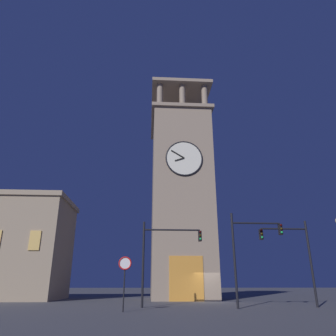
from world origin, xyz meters
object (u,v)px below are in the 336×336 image
object	(u,v)px
clocktower	(181,198)
traffic_signal_near	(294,249)
traffic_signal_mid	(249,245)
no_horn_sign	(125,268)
traffic_signal_far	(163,249)

from	to	relation	value
clocktower	traffic_signal_near	world-z (taller)	clocktower
traffic_signal_near	traffic_signal_mid	bearing A→B (deg)	13.50
clocktower	no_horn_sign	distance (m)	17.95
no_horn_sign	traffic_signal_near	bearing A→B (deg)	-166.18
traffic_signal_far	traffic_signal_near	bearing A→B (deg)	177.53
clocktower	no_horn_sign	world-z (taller)	clocktower
traffic_signal_mid	no_horn_sign	world-z (taller)	traffic_signal_mid
traffic_signal_mid	traffic_signal_far	distance (m)	6.04
traffic_signal_near	traffic_signal_mid	world-z (taller)	traffic_signal_mid
clocktower	no_horn_sign	xyz separation A→B (m)	(4.96, 15.13, -8.29)
clocktower	traffic_signal_mid	distance (m)	15.05
traffic_signal_near	traffic_signal_far	distance (m)	9.43
clocktower	traffic_signal_far	bearing A→B (deg)	77.87
traffic_signal_far	traffic_signal_mid	bearing A→B (deg)	168.06
clocktower	traffic_signal_far	xyz separation A→B (m)	(2.54, 11.81, -6.86)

